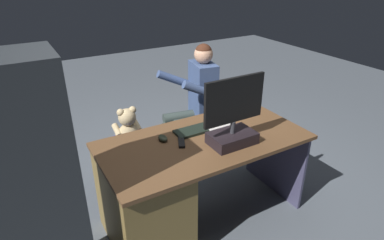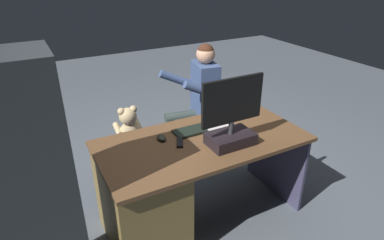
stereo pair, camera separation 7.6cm
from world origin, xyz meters
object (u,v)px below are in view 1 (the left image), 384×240
tv_remote (181,142)px  teddy_bear (128,127)px  monitor (233,123)px  cup (236,111)px  person (196,96)px  desk (157,193)px  keyboard (201,129)px  computer_mouse (163,138)px  office_chair_teddy (131,161)px  visitor_chair (202,132)px

tv_remote → teddy_bear: 0.70m
monitor → cup: monitor is taller
monitor → person: bearing=-106.5°
desk → person: bearing=-134.8°
keyboard → computer_mouse: size_ratio=4.38×
office_chair_teddy → teddy_bear: 0.35m
computer_mouse → visitor_chair: (-0.78, -0.71, -0.49)m
keyboard → computer_mouse: bearing=0.2°
monitor → tv_remote: 0.39m
computer_mouse → cup: cup is taller
computer_mouse → person: size_ratio=0.08×
visitor_chair → person: 0.45m
office_chair_teddy → teddy_bear: teddy_bear is taller
office_chair_teddy → person: 0.89m
keyboard → office_chair_teddy: 0.84m
desk → person: (-0.82, -0.83, 0.30)m
teddy_bear → computer_mouse: bearing=97.0°
desk → keyboard: size_ratio=3.61×
monitor → tv_remote: size_ratio=3.28×
cup → tv_remote: (0.60, 0.16, -0.04)m
cup → person: person is taller
desk → visitor_chair: bearing=-137.1°
teddy_bear → monitor: bearing=119.3°
monitor → keyboard: 0.33m
keyboard → computer_mouse: (0.32, 0.00, 0.01)m
visitor_chair → person: bearing=9.9°
keyboard → cup: bearing=-171.6°
cup → person: bearing=-90.0°
person → computer_mouse: bearing=44.8°
computer_mouse → teddy_bear: teddy_bear is taller
cup → office_chair_teddy: (0.77, -0.50, -0.53)m
tv_remote → keyboard: bearing=-129.8°
monitor → teddy_bear: bearing=-60.7°
computer_mouse → person: bearing=-135.2°
computer_mouse → office_chair_teddy: 0.75m
person → teddy_bear: bearing=9.1°
tv_remote → visitor_chair: 1.16m
visitor_chair → person: person is taller
monitor → computer_mouse: monitor is taller
keyboard → teddy_bear: (0.39, -0.57, -0.13)m
desk → teddy_bear: (-0.06, -0.71, 0.21)m
teddy_bear → keyboard: bearing=124.7°
computer_mouse → tv_remote: (-0.10, 0.10, -0.01)m
computer_mouse → office_chair_teddy: (0.07, -0.56, -0.49)m
desk → monitor: bearing=164.8°
keyboard → teddy_bear: size_ratio=1.24×
desk → person: 1.20m
desk → person: person is taller
person → monitor: bearing=73.5°
keyboard → tv_remote: size_ratio=2.80×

